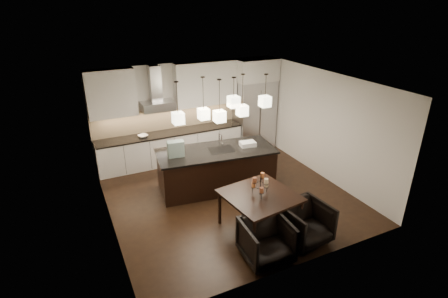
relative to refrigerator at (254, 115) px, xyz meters
name	(u,v)px	position (x,y,z in m)	size (l,w,h in m)	color
floor	(228,195)	(-2.10, -2.38, -1.08)	(5.50, 5.50, 0.02)	black
ceiling	(228,81)	(-2.10, -2.38, 1.73)	(5.50, 5.50, 0.02)	white
wall_back	(187,110)	(-2.10, 0.38, 0.32)	(5.50, 0.02, 2.80)	silver
wall_front	(302,200)	(-2.10, -5.14, 0.32)	(5.50, 0.02, 2.80)	silver
wall_left	(103,165)	(-4.86, -2.38, 0.32)	(0.02, 5.50, 2.80)	silver
wall_right	(322,125)	(0.66, -2.38, 0.32)	(0.02, 5.50, 2.80)	silver
refrigerator	(254,115)	(0.00, 0.00, 0.00)	(1.20, 0.72, 2.15)	#B7B7BA
fridge_panel	(256,70)	(0.00, 0.00, 1.40)	(1.26, 0.72, 0.65)	silver
lower_cabinets	(172,147)	(-2.73, 0.05, -0.64)	(4.21, 0.62, 0.88)	silver
countertop	(171,133)	(-2.73, 0.05, -0.17)	(4.21, 0.66, 0.04)	black
backsplash	(167,119)	(-2.73, 0.35, 0.16)	(4.21, 0.02, 0.63)	beige
upper_cab_left	(111,94)	(-4.20, 0.19, 1.10)	(1.25, 0.35, 1.25)	silver
upper_cab_right	(206,84)	(-1.55, 0.19, 1.10)	(1.86, 0.35, 1.25)	silver
hood_canopy	(158,106)	(-3.03, 0.10, 0.65)	(0.90, 0.52, 0.24)	#B7B7BA
hood_chimney	(155,83)	(-3.03, 0.21, 1.24)	(0.30, 0.28, 0.96)	#B7B7BA
fruit_bowl	(143,136)	(-3.53, 0.00, -0.12)	(0.26, 0.26, 0.06)	silver
island_body	(216,170)	(-2.18, -1.91, -0.58)	(2.79, 1.12, 0.98)	black
island_top	(216,151)	(-2.18, -1.91, -0.07)	(2.88, 1.21, 0.04)	black
faucet	(219,140)	(-2.06, -1.81, 0.16)	(0.11, 0.27, 0.42)	silver
tote_bag	(176,149)	(-3.18, -1.83, 0.14)	(0.38, 0.20, 0.38)	#215542
food_container	(248,144)	(-1.36, -2.01, 0.01)	(0.38, 0.27, 0.11)	silver
dining_table	(259,211)	(-2.10, -3.86, -0.67)	(1.35, 1.35, 0.81)	black
candelabra	(261,184)	(-2.10, -3.86, -0.03)	(0.39, 0.39, 0.47)	black
candle_a	(266,184)	(-1.95, -3.84, -0.08)	(0.08, 0.08, 0.11)	beige
candle_b	(253,185)	(-2.19, -3.74, -0.08)	(0.08, 0.08, 0.11)	#D3723A
candle_c	(262,190)	(-2.15, -4.00, -0.08)	(0.08, 0.08, 0.11)	brown
candle_d	(262,175)	(-1.99, -3.75, 0.10)	(0.08, 0.08, 0.11)	#D3723A
candle_e	(255,180)	(-2.24, -3.86, 0.10)	(0.08, 0.08, 0.11)	brown
candle_f	(266,181)	(-2.06, -4.00, 0.10)	(0.08, 0.08, 0.11)	beige
armchair_left	(266,241)	(-2.46, -4.72, -0.68)	(0.85, 0.87, 0.79)	black
armchair_right	(306,223)	(-1.48, -4.59, -0.67)	(0.85, 0.88, 0.80)	black
pendant_a	(178,118)	(-3.09, -1.86, 0.89)	(0.24, 0.24, 0.26)	#FFF9CF
pendant_b	(204,114)	(-2.39, -1.66, 0.84)	(0.24, 0.24, 0.26)	#FFF9CF
pendant_c	(234,102)	(-1.76, -2.00, 1.15)	(0.24, 0.24, 0.26)	#FFF9CF
pendant_d	(242,110)	(-1.41, -1.77, 0.82)	(0.24, 0.24, 0.26)	#FFF9CF
pendant_e	(265,101)	(-0.91, -2.01, 1.05)	(0.24, 0.24, 0.26)	#FFF9CF
pendant_f	(219,116)	(-2.16, -2.06, 0.86)	(0.24, 0.24, 0.26)	#FFF9CF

